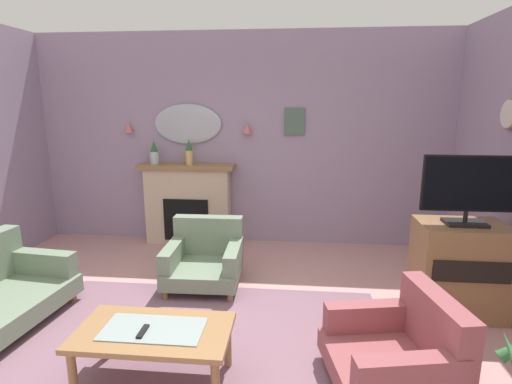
{
  "coord_description": "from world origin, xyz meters",
  "views": [
    {
      "loc": [
        0.76,
        -2.64,
        2.02
      ],
      "look_at": [
        0.33,
        1.79,
        1.01
      ],
      "focal_mm": 28.06,
      "sensor_mm": 36.0,
      "label": 1
    }
  ],
  "objects_px": {
    "fireplace": "(188,205)",
    "wall_sconce_right": "(247,128)",
    "tv_flatscreen": "(469,188)",
    "armchair_by_coffee_table": "(205,257)",
    "tv_cabinet": "(458,268)",
    "mantel_vase_centre": "(154,153)",
    "coffee_table": "(154,336)",
    "wall_clock": "(509,114)",
    "tv_remote": "(143,332)",
    "framed_picture": "(294,122)",
    "wall_mirror": "(188,124)",
    "wall_sconce_left": "(128,127)",
    "mantel_vase_right": "(189,152)",
    "armchair_beside_couch": "(400,349)"
  },
  "relations": [
    {
      "from": "tv_cabinet",
      "to": "tv_flatscreen",
      "type": "height_order",
      "value": "tv_flatscreen"
    },
    {
      "from": "mantel_vase_centre",
      "to": "armchair_by_coffee_table",
      "type": "relative_size",
      "value": 0.4
    },
    {
      "from": "fireplace",
      "to": "armchair_beside_couch",
      "type": "height_order",
      "value": "fireplace"
    },
    {
      "from": "wall_clock",
      "to": "framed_picture",
      "type": "relative_size",
      "value": 0.86
    },
    {
      "from": "mantel_vase_centre",
      "to": "wall_sconce_right",
      "type": "xyz_separation_m",
      "value": [
        1.3,
        0.12,
        0.35
      ]
    },
    {
      "from": "tv_flatscreen",
      "to": "armchair_by_coffee_table",
      "type": "bearing_deg",
      "value": 170.71
    },
    {
      "from": "armchair_beside_couch",
      "to": "framed_picture",
      "type": "bearing_deg",
      "value": 104.75
    },
    {
      "from": "tv_remote",
      "to": "armchair_beside_couch",
      "type": "distance_m",
      "value": 1.82
    },
    {
      "from": "wall_mirror",
      "to": "wall_clock",
      "type": "relative_size",
      "value": 3.1
    },
    {
      "from": "wall_sconce_right",
      "to": "tv_cabinet",
      "type": "xyz_separation_m",
      "value": [
        2.26,
        -1.78,
        -1.21
      ]
    },
    {
      "from": "mantel_vase_right",
      "to": "coffee_table",
      "type": "height_order",
      "value": "mantel_vase_right"
    },
    {
      "from": "tv_flatscreen",
      "to": "wall_clock",
      "type": "bearing_deg",
      "value": 44.55
    },
    {
      "from": "tv_remote",
      "to": "tv_flatscreen",
      "type": "bearing_deg",
      "value": 26.84
    },
    {
      "from": "fireplace",
      "to": "mantel_vase_centre",
      "type": "xyz_separation_m",
      "value": [
        -0.45,
        -0.03,
        0.74
      ]
    },
    {
      "from": "fireplace",
      "to": "wall_sconce_right",
      "type": "xyz_separation_m",
      "value": [
        0.85,
        0.09,
        1.09
      ]
    },
    {
      "from": "wall_sconce_right",
      "to": "tv_remote",
      "type": "bearing_deg",
      "value": -96.65
    },
    {
      "from": "wall_sconce_left",
      "to": "tv_remote",
      "type": "relative_size",
      "value": 0.88
    },
    {
      "from": "fireplace",
      "to": "framed_picture",
      "type": "distance_m",
      "value": 1.91
    },
    {
      "from": "framed_picture",
      "to": "fireplace",
      "type": "bearing_deg",
      "value": -174.23
    },
    {
      "from": "armchair_by_coffee_table",
      "to": "mantel_vase_right",
      "type": "bearing_deg",
      "value": 110.86
    },
    {
      "from": "wall_sconce_left",
      "to": "armchair_beside_couch",
      "type": "relative_size",
      "value": 0.15
    },
    {
      "from": "tv_remote",
      "to": "armchair_by_coffee_table",
      "type": "xyz_separation_m",
      "value": [
        0.04,
        1.75,
        -0.15
      ]
    },
    {
      "from": "wall_sconce_right",
      "to": "armchair_by_coffee_table",
      "type": "distance_m",
      "value": 1.96
    },
    {
      "from": "mantel_vase_centre",
      "to": "coffee_table",
      "type": "xyz_separation_m",
      "value": [
        0.99,
        -2.95,
        -0.93
      ]
    },
    {
      "from": "framed_picture",
      "to": "armchair_by_coffee_table",
      "type": "xyz_separation_m",
      "value": [
        -0.97,
        -1.44,
        -1.44
      ]
    },
    {
      "from": "wall_clock",
      "to": "framed_picture",
      "type": "xyz_separation_m",
      "value": [
        -2.12,
        1.36,
        -0.15
      ]
    },
    {
      "from": "wall_sconce_left",
      "to": "armchair_beside_couch",
      "type": "xyz_separation_m",
      "value": [
        3.14,
        -2.93,
        -1.35
      ]
    },
    {
      "from": "wall_mirror",
      "to": "wall_sconce_right",
      "type": "relative_size",
      "value": 6.86
    },
    {
      "from": "wall_sconce_left",
      "to": "tv_cabinet",
      "type": "distance_m",
      "value": 4.5
    },
    {
      "from": "wall_clock",
      "to": "armchair_by_coffee_table",
      "type": "relative_size",
      "value": 0.37
    },
    {
      "from": "mantel_vase_centre",
      "to": "tv_remote",
      "type": "height_order",
      "value": "mantel_vase_centre"
    },
    {
      "from": "armchair_beside_couch",
      "to": "tv_remote",
      "type": "bearing_deg",
      "value": -173.85
    },
    {
      "from": "framed_picture",
      "to": "coffee_table",
      "type": "distance_m",
      "value": 3.55
    },
    {
      "from": "wall_sconce_right",
      "to": "tv_flatscreen",
      "type": "bearing_deg",
      "value": -38.57
    },
    {
      "from": "mantel_vase_right",
      "to": "armchair_by_coffee_table",
      "type": "height_order",
      "value": "mantel_vase_right"
    },
    {
      "from": "mantel_vase_centre",
      "to": "wall_clock",
      "type": "distance_m",
      "value": 4.28
    },
    {
      "from": "fireplace",
      "to": "wall_sconce_left",
      "type": "bearing_deg",
      "value": 173.84
    },
    {
      "from": "coffee_table",
      "to": "framed_picture",
      "type": "bearing_deg",
      "value": 72.96
    },
    {
      "from": "wall_sconce_right",
      "to": "tv_cabinet",
      "type": "height_order",
      "value": "wall_sconce_right"
    },
    {
      "from": "mantel_vase_centre",
      "to": "tv_flatscreen",
      "type": "distance_m",
      "value": 3.94
    },
    {
      "from": "coffee_table",
      "to": "wall_sconce_right",
      "type": "bearing_deg",
      "value": 84.24
    },
    {
      "from": "mantel_vase_right",
      "to": "tv_cabinet",
      "type": "xyz_separation_m",
      "value": [
        3.06,
        -1.66,
        -0.89
      ]
    },
    {
      "from": "armchair_by_coffee_table",
      "to": "armchair_beside_couch",
      "type": "bearing_deg",
      "value": -41.47
    },
    {
      "from": "framed_picture",
      "to": "coffee_table",
      "type": "xyz_separation_m",
      "value": [
        -0.96,
        -3.13,
        -1.37
      ]
    },
    {
      "from": "wall_sconce_right",
      "to": "wall_clock",
      "type": "distance_m",
      "value": 3.07
    },
    {
      "from": "framed_picture",
      "to": "wall_mirror",
      "type": "bearing_deg",
      "value": -179.62
    },
    {
      "from": "wall_sconce_right",
      "to": "armchair_beside_couch",
      "type": "relative_size",
      "value": 0.15
    },
    {
      "from": "mantel_vase_centre",
      "to": "wall_sconce_left",
      "type": "xyz_separation_m",
      "value": [
        -0.4,
        0.12,
        0.35
      ]
    },
    {
      "from": "mantel_vase_centre",
      "to": "armchair_beside_couch",
      "type": "distance_m",
      "value": 4.05
    },
    {
      "from": "wall_mirror",
      "to": "armchair_by_coffee_table",
      "type": "distance_m",
      "value": 2.07
    }
  ]
}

